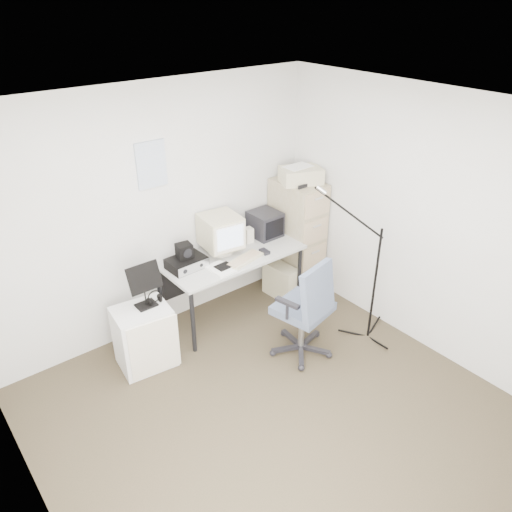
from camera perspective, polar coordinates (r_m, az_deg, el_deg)
floor at (r=4.45m, az=2.21°, el=-17.79°), size 3.60×3.60×0.01m
ceiling at (r=3.15m, az=3.09°, el=15.42°), size 3.60×3.60×0.01m
wall_back at (r=4.97m, az=-11.17°, el=4.81°), size 3.60×0.02×2.50m
wall_left at (r=3.03m, az=-25.17°, el=-15.31°), size 0.02×3.60×2.50m
wall_right at (r=4.88m, az=18.78°, el=3.31°), size 0.02×3.60×2.50m
wall_calendar at (r=4.78m, az=-11.88°, el=10.19°), size 0.30×0.02×0.44m
filing_cabinet at (r=5.82m, az=4.67°, el=2.42°), size 0.40×0.60×1.30m
printer at (r=5.52m, az=5.16°, el=9.17°), size 0.52×0.45×0.17m
desk at (r=5.41m, az=-2.65°, el=-3.19°), size 1.50×0.70×0.73m
crt_monitor at (r=5.18m, az=-4.07°, el=2.48°), size 0.42×0.43×0.41m
crt_tv at (r=5.56m, az=1.03°, el=3.69°), size 0.31×0.33×0.28m
desk_speaker at (r=5.43m, az=-0.88°, el=2.41°), size 0.10×0.10×0.17m
keyboard at (r=5.09m, az=-1.36°, el=-0.42°), size 0.47×0.25×0.02m
mouse at (r=5.23m, az=0.98°, el=0.51°), size 0.07×0.12×0.03m
radio_receiver at (r=5.00m, az=-7.96°, el=-0.77°), size 0.38×0.28×0.11m
radio_speaker at (r=4.96m, az=-8.21°, el=0.60°), size 0.16×0.15×0.15m
papers at (r=4.95m, az=-4.06°, el=-1.47°), size 0.22×0.29×0.02m
pc_tower at (r=5.77m, az=2.84°, el=-2.87°), size 0.21×0.44×0.40m
office_chair at (r=4.76m, az=5.38°, el=-5.75°), size 0.73×0.73×1.07m
side_cart at (r=4.85m, az=-12.67°, el=-9.02°), size 0.54×0.46×0.62m
music_stand at (r=4.59m, az=-12.70°, el=-3.26°), size 0.31×0.18×0.45m
headphones at (r=4.71m, az=-11.54°, el=-4.84°), size 0.19×0.19×0.03m
mic_stand at (r=4.95m, az=13.63°, el=-1.40°), size 0.03×0.03×1.61m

